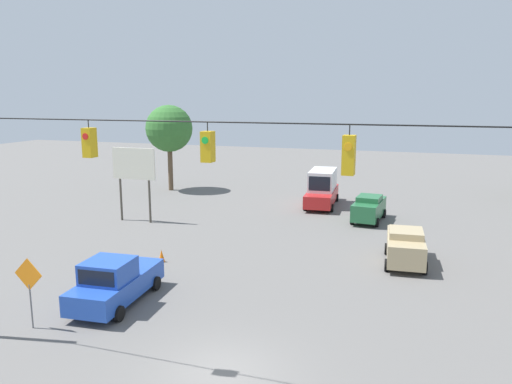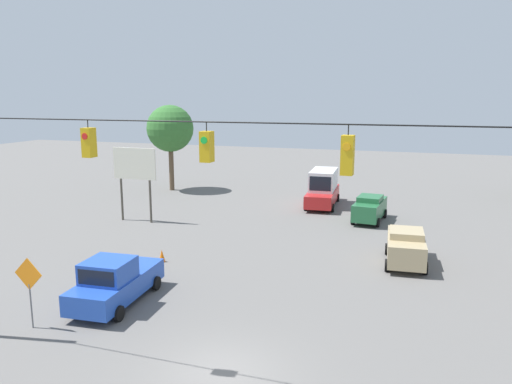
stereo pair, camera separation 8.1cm
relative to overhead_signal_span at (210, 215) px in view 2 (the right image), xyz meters
name	(u,v)px [view 2 (the right image)]	position (x,y,z in m)	size (l,w,h in m)	color
ground_plane	(220,373)	(0.05, -0.72, -5.49)	(140.00, 140.00, 0.00)	#605E5B
overhead_signal_span	(210,215)	(0.00, 0.00, 0.00)	(21.83, 0.38, 8.89)	slate
pickup_truck_blue_parked_shoulder	(115,282)	(6.53, -4.44, -4.51)	(2.54, 5.38, 2.12)	#234CB2
box_truck_red_withflow_deep	(323,188)	(1.88, -26.97, -4.04)	(2.65, 6.52, 2.94)	red
sedan_green_oncoming_deep	(370,208)	(-2.36, -22.83, -4.52)	(2.24, 4.61, 1.85)	#236038
sedan_tan_oncoming_far	(406,246)	(-5.21, -13.92, -4.50)	(2.35, 4.57, 1.88)	tan
traffic_cone_nearest	(83,302)	(7.45, -3.42, -5.14)	(0.36, 0.36, 0.68)	orange
traffic_cone_second	(130,276)	(7.25, -6.69, -5.14)	(0.36, 0.36, 0.68)	orange
traffic_cone_third	(162,256)	(7.38, -10.00, -5.14)	(0.36, 0.36, 0.68)	orange
roadside_billboard	(135,169)	(13.57, -17.42, -1.69)	(3.37, 0.16, 5.31)	#4C473D
work_zone_sign	(29,279)	(8.25, -1.38, -3.50)	(1.27, 0.06, 2.84)	slate
tree_horizon_left	(170,129)	(16.99, -29.14, 0.37)	(4.40, 4.40, 8.10)	brown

